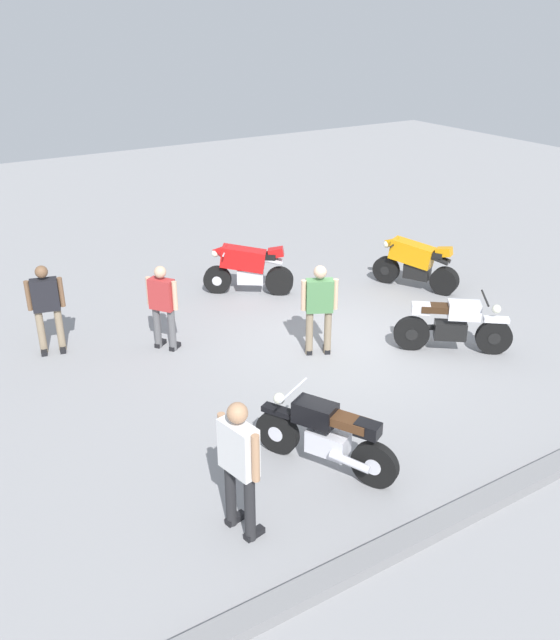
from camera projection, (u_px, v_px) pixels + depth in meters
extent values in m
plane|color=gray|center=(338.00, 343.00, 12.49)|extent=(40.00, 40.00, 0.00)
cube|color=gray|center=(545.00, 471.00, 8.92)|extent=(14.00, 0.30, 0.15)
cylinder|color=black|center=(386.00, 270.00, 15.16)|extent=(0.42, 0.61, 0.60)
cylinder|color=black|center=(444.00, 281.00, 14.53)|extent=(0.47, 0.64, 0.60)
cylinder|color=black|center=(386.00, 270.00, 15.16)|extent=(0.26, 0.27, 0.21)
cylinder|color=black|center=(444.00, 281.00, 14.53)|extent=(0.26, 0.27, 0.21)
cube|color=black|center=(417.00, 271.00, 14.78)|extent=(0.50, 0.63, 0.32)
cube|color=orange|center=(412.00, 253.00, 14.68)|extent=(0.77, 1.04, 0.57)
cone|color=orange|center=(390.00, 243.00, 14.86)|extent=(0.46, 0.47, 0.39)
cube|color=black|center=(430.00, 253.00, 14.46)|extent=(0.51, 0.65, 0.12)
cube|color=orange|center=(444.00, 252.00, 14.29)|extent=(0.35, 0.41, 0.23)
cylinder|color=black|center=(442.00, 258.00, 14.45)|extent=(0.26, 0.39, 0.17)
cylinder|color=black|center=(440.00, 261.00, 14.33)|extent=(0.26, 0.39, 0.17)
cylinder|color=black|center=(396.00, 243.00, 14.78)|extent=(0.64, 0.35, 0.04)
sphere|color=silver|center=(387.00, 244.00, 14.92)|extent=(0.16, 0.16, 0.16)
cylinder|color=black|center=(278.00, 432.00, 9.31)|extent=(0.40, 0.62, 0.64)
cylinder|color=black|center=(375.00, 465.00, 8.65)|extent=(0.40, 0.62, 0.64)
cylinder|color=silver|center=(278.00, 432.00, 9.31)|extent=(0.23, 0.26, 0.22)
cylinder|color=silver|center=(375.00, 465.00, 8.65)|extent=(0.23, 0.26, 0.22)
cube|color=silver|center=(328.00, 443.00, 8.92)|extent=(0.51, 0.63, 0.32)
cube|color=black|center=(315.00, 413.00, 8.84)|extent=(0.54, 0.64, 0.30)
cube|color=black|center=(278.00, 411.00, 9.17)|extent=(0.35, 0.46, 0.08)
cube|color=#4C2D19|center=(346.00, 421.00, 8.62)|extent=(0.51, 0.65, 0.12)
cube|color=black|center=(368.00, 429.00, 8.49)|extent=(0.34, 0.39, 0.18)
cylinder|color=silver|center=(350.00, 462.00, 8.62)|extent=(0.35, 0.54, 0.16)
cylinder|color=silver|center=(293.00, 390.00, 8.89)|extent=(0.64, 0.36, 0.04)
sphere|color=silver|center=(279.00, 398.00, 9.07)|extent=(0.16, 0.16, 0.16)
cylinder|color=black|center=(494.00, 337.00, 11.99)|extent=(0.58, 0.49, 0.64)
cylinder|color=black|center=(411.00, 333.00, 12.14)|extent=(0.58, 0.49, 0.64)
cylinder|color=black|center=(494.00, 337.00, 11.99)|extent=(0.26, 0.25, 0.22)
cylinder|color=black|center=(411.00, 333.00, 12.14)|extent=(0.26, 0.25, 0.22)
cube|color=black|center=(450.00, 330.00, 12.03)|extent=(0.61, 0.57, 0.32)
cube|color=silver|center=(464.00, 310.00, 11.84)|extent=(0.64, 0.60, 0.30)
cube|color=silver|center=(496.00, 320.00, 11.85)|extent=(0.44, 0.40, 0.08)
cube|color=#382314|center=(438.00, 308.00, 11.88)|extent=(0.63, 0.58, 0.12)
cube|color=silver|center=(421.00, 308.00, 11.92)|extent=(0.39, 0.37, 0.18)
cylinder|color=black|center=(426.00, 328.00, 12.25)|extent=(0.50, 0.43, 0.16)
cylinder|color=black|center=(485.00, 298.00, 11.70)|extent=(0.46, 0.57, 0.04)
sphere|color=silver|center=(497.00, 309.00, 11.77)|extent=(0.16, 0.16, 0.16)
cylinder|color=black|center=(217.00, 280.00, 14.60)|extent=(0.58, 0.48, 0.60)
cylinder|color=black|center=(279.00, 281.00, 14.53)|extent=(0.62, 0.53, 0.60)
cylinder|color=silver|center=(217.00, 280.00, 14.60)|extent=(0.28, 0.27, 0.21)
cylinder|color=silver|center=(279.00, 281.00, 14.53)|extent=(0.28, 0.27, 0.21)
cube|color=silver|center=(251.00, 276.00, 14.52)|extent=(0.62, 0.55, 0.32)
cube|color=red|center=(243.00, 258.00, 14.36)|extent=(1.01, 0.86, 0.57)
cone|color=red|center=(219.00, 251.00, 14.32)|extent=(0.49, 0.48, 0.39)
cube|color=black|center=(262.00, 256.00, 14.31)|extent=(0.64, 0.56, 0.12)
cube|color=red|center=(276.00, 252.00, 14.26)|extent=(0.41, 0.38, 0.23)
cylinder|color=silver|center=(274.00, 259.00, 14.41)|extent=(0.37, 0.30, 0.17)
cylinder|color=silver|center=(273.00, 262.00, 14.27)|extent=(0.37, 0.30, 0.17)
cylinder|color=silver|center=(225.00, 251.00, 14.31)|extent=(0.43, 0.59, 0.04)
sphere|color=silver|center=(215.00, 253.00, 14.35)|extent=(0.16, 0.16, 0.16)
cylinder|color=gray|center=(41.00, 332.00, 12.00)|extent=(0.16, 0.16, 0.81)
cube|color=black|center=(44.00, 351.00, 12.11)|extent=(0.16, 0.28, 0.08)
cylinder|color=gray|center=(60.00, 329.00, 12.09)|extent=(0.16, 0.16, 0.81)
cube|color=black|center=(63.00, 349.00, 12.20)|extent=(0.16, 0.28, 0.08)
cube|color=black|center=(45.00, 295.00, 11.76)|extent=(0.50, 0.33, 0.58)
cylinder|color=brown|center=(28.00, 296.00, 11.67)|extent=(0.11, 0.11, 0.54)
cylinder|color=brown|center=(61.00, 292.00, 11.83)|extent=(0.11, 0.11, 0.54)
sphere|color=brown|center=(41.00, 272.00, 11.58)|extent=(0.22, 0.22, 0.22)
cylinder|color=#262628|center=(250.00, 509.00, 7.71)|extent=(0.15, 0.15, 0.88)
cube|color=black|center=(254.00, 533.00, 7.91)|extent=(0.27, 0.15, 0.08)
cylinder|color=#262628|center=(231.00, 494.00, 7.94)|extent=(0.15, 0.15, 0.88)
cube|color=black|center=(236.00, 518.00, 8.14)|extent=(0.27, 0.15, 0.08)
cube|color=silver|center=(238.00, 448.00, 7.50)|extent=(0.31, 0.53, 0.62)
cylinder|color=tan|center=(256.00, 458.00, 7.30)|extent=(0.11, 0.11, 0.59)
cylinder|color=tan|center=(222.00, 436.00, 7.69)|extent=(0.11, 0.11, 0.59)
sphere|color=tan|center=(237.00, 413.00, 7.31)|extent=(0.24, 0.24, 0.24)
cylinder|color=gray|center=(328.00, 332.00, 11.97)|extent=(0.18, 0.18, 0.83)
cube|color=black|center=(327.00, 349.00, 12.18)|extent=(0.21, 0.28, 0.08)
cylinder|color=gray|center=(309.00, 333.00, 11.94)|extent=(0.18, 0.18, 0.83)
cube|color=black|center=(309.00, 350.00, 12.15)|extent=(0.21, 0.28, 0.08)
cube|color=#4C7F4C|center=(319.00, 296.00, 11.66)|extent=(0.52, 0.41, 0.59)
cylinder|color=#D8AD8C|center=(335.00, 294.00, 11.67)|extent=(0.12, 0.12, 0.55)
cylinder|color=#D8AD8C|center=(304.00, 295.00, 11.63)|extent=(0.12, 0.12, 0.55)
sphere|color=#D8AD8C|center=(320.00, 272.00, 11.47)|extent=(0.23, 0.23, 0.23)
cylinder|color=#59595B|center=(172.00, 330.00, 12.08)|extent=(0.18, 0.18, 0.79)
cube|color=black|center=(175.00, 347.00, 12.28)|extent=(0.27, 0.23, 0.08)
cylinder|color=#59595B|center=(157.00, 327.00, 12.20)|extent=(0.18, 0.18, 0.79)
cube|color=black|center=(161.00, 343.00, 12.40)|extent=(0.27, 0.23, 0.08)
cube|color=#B23333|center=(162.00, 294.00, 11.86)|extent=(0.43, 0.49, 0.56)
cylinder|color=#D8AD8C|center=(175.00, 296.00, 11.75)|extent=(0.13, 0.13, 0.53)
cylinder|color=#D8AD8C|center=(149.00, 291.00, 11.95)|extent=(0.13, 0.13, 0.53)
sphere|color=#D8AD8C|center=(160.00, 272.00, 11.68)|extent=(0.21, 0.21, 0.21)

